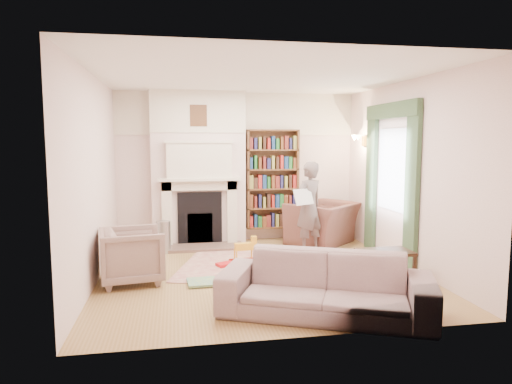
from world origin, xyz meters
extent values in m
plane|color=olive|center=(0.00, 0.00, 0.00)|extent=(4.50, 4.50, 0.00)
plane|color=white|center=(0.00, 0.00, 2.80)|extent=(4.50, 4.50, 0.00)
plane|color=white|center=(0.00, 2.25, 1.40)|extent=(4.50, 0.00, 4.50)
plane|color=white|center=(0.00, -2.25, 1.40)|extent=(4.50, 0.00, 4.50)
plane|color=white|center=(-2.25, 0.00, 1.40)|extent=(0.00, 4.50, 4.50)
plane|color=white|center=(2.25, 0.00, 1.40)|extent=(0.00, 4.50, 4.50)
cube|color=white|center=(-0.75, 2.08, 1.40)|extent=(1.70, 0.35, 2.80)
cube|color=silver|center=(-0.75, 1.79, 1.22)|extent=(1.47, 0.24, 0.05)
cube|color=black|center=(-0.75, 1.88, 0.50)|extent=(0.80, 0.06, 0.96)
cube|color=silver|center=(-0.75, 1.81, 1.55)|extent=(1.15, 0.18, 0.62)
cube|color=brown|center=(0.65, 2.12, 1.18)|extent=(1.00, 0.24, 1.85)
cube|color=silver|center=(2.23, 0.40, 1.45)|extent=(0.02, 0.90, 1.30)
cube|color=#2F482E|center=(2.20, -0.30, 1.20)|extent=(0.07, 0.32, 2.40)
cube|color=#2F482E|center=(2.20, 1.10, 1.20)|extent=(0.07, 0.32, 2.40)
cube|color=#2F482E|center=(2.19, 0.40, 2.38)|extent=(0.09, 1.70, 0.24)
cube|color=#C6B595|center=(0.19, 0.28, 0.01)|extent=(3.03, 2.63, 0.01)
imported|color=#482726|center=(1.50, 1.63, 0.38)|extent=(1.57, 1.55, 0.77)
imported|color=#9F9383|center=(-1.77, -0.16, 0.37)|extent=(0.93, 0.91, 0.74)
imported|color=gray|center=(0.42, -1.73, 0.33)|extent=(2.46, 1.74, 0.67)
imported|color=#5F504C|center=(1.05, 1.03, 0.78)|extent=(0.68, 0.60, 1.56)
cube|color=silver|center=(0.90, 0.83, 0.99)|extent=(0.39, 0.28, 0.26)
cylinder|color=#999CA0|center=(-1.40, 1.42, 0.28)|extent=(0.28, 0.28, 0.55)
cube|color=#BAC044|center=(-0.85, -0.41, 0.03)|extent=(0.41, 0.41, 0.03)
cube|color=red|center=(-0.45, 0.37, 0.04)|extent=(0.31, 0.27, 0.04)
cube|color=red|center=(0.46, -0.31, 0.02)|extent=(0.30, 0.29, 0.02)
cube|color=red|center=(0.02, -0.14, 0.02)|extent=(0.30, 0.28, 0.02)
cube|color=red|center=(0.21, -0.22, 0.02)|extent=(0.30, 0.28, 0.02)
cube|color=red|center=(-0.03, -0.45, 0.02)|extent=(0.30, 0.29, 0.02)
camera|label=1|loc=(-1.18, -6.37, 1.92)|focal=32.00mm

